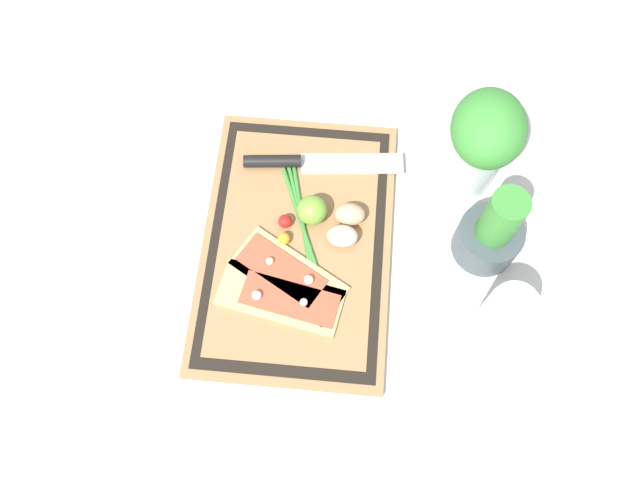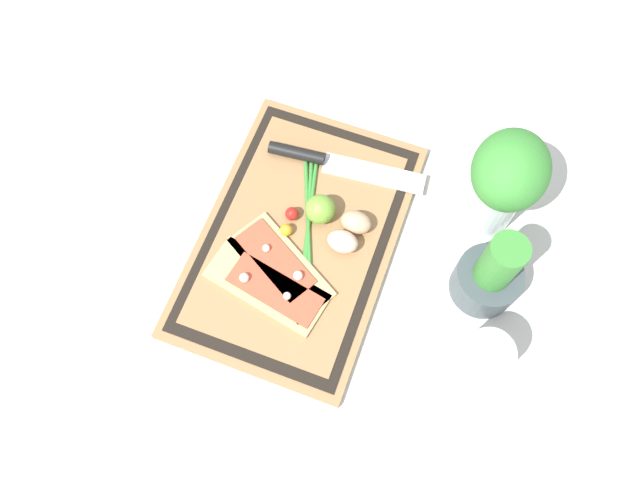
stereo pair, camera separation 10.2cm
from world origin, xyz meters
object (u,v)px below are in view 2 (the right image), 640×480
at_px(lime, 320,209).
at_px(sauce_jar, 481,361).
at_px(cherry_tomato_yellow, 287,228).
at_px(herb_pot, 490,276).
at_px(pizza_slice_far, 280,265).
at_px(herb_glass, 505,180).
at_px(knife, 320,159).
at_px(cherry_tomato_red, 292,214).
at_px(pizza_slice_near, 268,286).
at_px(egg_pink, 343,242).
at_px(egg_brown, 356,222).

bearing_deg(lime, sauce_jar, 63.69).
distance_m(cherry_tomato_yellow, herb_pot, 0.34).
bearing_deg(pizza_slice_far, herb_glass, 126.24).
xyz_separation_m(knife, sauce_jar, (0.25, 0.35, 0.02)).
bearing_deg(cherry_tomato_red, pizza_slice_near, 3.96).
relative_size(pizza_slice_near, cherry_tomato_yellow, 10.10).
bearing_deg(herb_glass, knife, -88.48).
xyz_separation_m(pizza_slice_near, pizza_slice_far, (-0.04, 0.00, 0.00)).
xyz_separation_m(knife, egg_pink, (0.14, 0.09, 0.01)).
height_order(knife, cherry_tomato_yellow, same).
bearing_deg(pizza_slice_near, egg_pink, 141.22).
relative_size(cherry_tomato_red, cherry_tomato_yellow, 1.11).
xyz_separation_m(pizza_slice_near, sauce_jar, (0.01, 0.35, 0.03)).
bearing_deg(herb_glass, herb_pot, 11.93).
relative_size(cherry_tomato_red, herb_glass, 0.11).
bearing_deg(egg_brown, sauce_jar, 58.15).
distance_m(pizza_slice_near, lime, 0.16).
bearing_deg(pizza_slice_far, egg_pink, 129.85).
distance_m(pizza_slice_near, egg_brown, 0.18).
relative_size(cherry_tomato_red, herb_pot, 0.13).
xyz_separation_m(egg_pink, lime, (-0.04, -0.05, 0.01)).
distance_m(pizza_slice_far, cherry_tomato_yellow, 0.07).
xyz_separation_m(egg_brown, cherry_tomato_yellow, (0.05, -0.11, -0.01)).
relative_size(egg_pink, cherry_tomato_red, 2.24).
bearing_deg(sauce_jar, pizza_slice_near, -90.93).
relative_size(pizza_slice_near, knife, 0.75).
bearing_deg(egg_pink, cherry_tomato_red, -102.23).
relative_size(pizza_slice_far, egg_pink, 3.90).
xyz_separation_m(pizza_slice_far, cherry_tomato_red, (-0.09, -0.01, 0.01)).
bearing_deg(cherry_tomato_red, cherry_tomato_yellow, 2.97).
height_order(pizza_slice_near, lime, lime).
bearing_deg(pizza_slice_near, pizza_slice_far, 173.34).
bearing_deg(pizza_slice_near, knife, -179.76).
xyz_separation_m(knife, egg_brown, (0.10, 0.10, 0.01)).
bearing_deg(knife, cherry_tomato_yellow, -2.64).
distance_m(knife, herb_pot, 0.35).
distance_m(cherry_tomato_yellow, sauce_jar, 0.37).
bearing_deg(sauce_jar, lime, -116.31).
height_order(egg_pink, sauce_jar, sauce_jar).
bearing_deg(pizza_slice_far, egg_brown, 139.87).
relative_size(knife, sauce_jar, 2.49).
xyz_separation_m(egg_pink, cherry_tomato_yellow, (0.01, -0.10, -0.01)).
bearing_deg(cherry_tomato_yellow, lime, 136.92).
distance_m(pizza_slice_far, cherry_tomato_red, 0.09).
xyz_separation_m(pizza_slice_far, herb_glass, (-0.22, 0.29, 0.11)).
height_order(lime, herb_glass, herb_glass).
bearing_deg(knife, herb_glass, 91.52).
height_order(pizza_slice_near, sauce_jar, sauce_jar).
height_order(pizza_slice_near, cherry_tomato_red, same).
xyz_separation_m(pizza_slice_far, sauce_jar, (0.05, 0.35, 0.03)).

